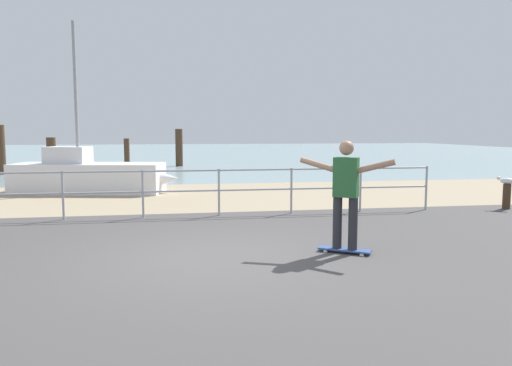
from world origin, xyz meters
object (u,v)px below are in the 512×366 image
at_px(skateboard, 345,250).
at_px(sailboat, 94,176).
at_px(seagull, 507,181).
at_px(bollard_short, 507,197).
at_px(skateboarder, 346,188).

bearing_deg(skateboard, sailboat, 121.14).
relative_size(skateboard, seagull, 1.95).
height_order(sailboat, bollard_short, sailboat).
distance_m(sailboat, bollard_short, 11.29).
bearing_deg(skateboarder, bollard_short, 33.06).
height_order(sailboat, skateboarder, sailboat).
bearing_deg(skateboarder, sailboat, 121.14).
xyz_separation_m(bollard_short, seagull, (-0.01, 0.01, 0.39)).
distance_m(skateboard, skateboarder, 0.95).
distance_m(skateboard, bollard_short, 6.27).
distance_m(sailboat, seagull, 11.27).
distance_m(skateboarder, seagull, 6.27).
bearing_deg(seagull, skateboarder, -146.79).
relative_size(skateboard, bollard_short, 1.26).
bearing_deg(bollard_short, skateboarder, -146.94).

